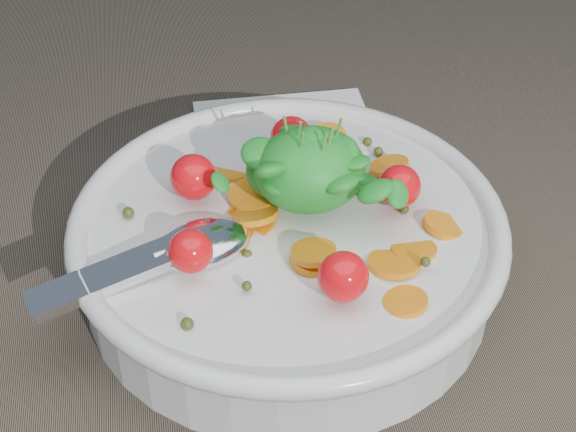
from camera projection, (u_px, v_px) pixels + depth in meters
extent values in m
plane|color=brown|center=(267.00, 316.00, 0.54)|extent=(6.00, 6.00, 0.00)
cylinder|color=silver|center=(288.00, 252.00, 0.55)|extent=(0.25, 0.25, 0.05)
torus|color=silver|center=(288.00, 223.00, 0.53)|extent=(0.27, 0.27, 0.01)
cylinder|color=silver|center=(288.00, 277.00, 0.56)|extent=(0.13, 0.13, 0.01)
cylinder|color=brown|center=(288.00, 252.00, 0.55)|extent=(0.23, 0.23, 0.04)
cylinder|color=orange|center=(396.00, 187.00, 0.56)|extent=(0.04, 0.04, 0.01)
cylinder|color=orange|center=(357.00, 186.00, 0.56)|extent=(0.03, 0.03, 0.01)
cylinder|color=orange|center=(256.00, 215.00, 0.53)|extent=(0.04, 0.04, 0.02)
cylinder|color=orange|center=(310.00, 142.00, 0.59)|extent=(0.04, 0.04, 0.01)
cylinder|color=orange|center=(326.00, 139.00, 0.59)|extent=(0.03, 0.03, 0.01)
cylinder|color=orange|center=(394.00, 263.00, 0.50)|extent=(0.04, 0.04, 0.01)
cylinder|color=orange|center=(314.00, 252.00, 0.50)|extent=(0.04, 0.04, 0.01)
cylinder|color=orange|center=(405.00, 302.00, 0.48)|extent=(0.03, 0.03, 0.01)
cylinder|color=orange|center=(254.00, 195.00, 0.54)|extent=(0.04, 0.04, 0.01)
cylinder|color=orange|center=(435.00, 249.00, 0.52)|extent=(0.03, 0.03, 0.01)
cylinder|color=orange|center=(251.00, 239.00, 0.52)|extent=(0.04, 0.04, 0.01)
cylinder|color=orange|center=(390.00, 166.00, 0.56)|extent=(0.03, 0.03, 0.01)
cylinder|color=orange|center=(249.00, 222.00, 0.53)|extent=(0.04, 0.04, 0.02)
cylinder|color=orange|center=(302.00, 166.00, 0.58)|extent=(0.03, 0.03, 0.01)
cylinder|color=orange|center=(443.00, 226.00, 0.53)|extent=(0.04, 0.04, 0.01)
cylinder|color=orange|center=(312.00, 262.00, 0.50)|extent=(0.03, 0.03, 0.01)
cylinder|color=orange|center=(227.00, 172.00, 0.57)|extent=(0.03, 0.03, 0.01)
cylinder|color=orange|center=(414.00, 250.00, 0.51)|extent=(0.03, 0.03, 0.01)
sphere|color=#3A4316|center=(192.00, 255.00, 0.51)|extent=(0.01, 0.01, 0.01)
sphere|color=#3A4316|center=(128.00, 213.00, 0.53)|extent=(0.01, 0.01, 0.01)
sphere|color=#3A4316|center=(426.00, 262.00, 0.49)|extent=(0.01, 0.01, 0.01)
sphere|color=#3A4316|center=(328.00, 190.00, 0.55)|extent=(0.01, 0.01, 0.01)
sphere|color=#3A4316|center=(247.00, 286.00, 0.48)|extent=(0.01, 0.01, 0.01)
sphere|color=#3A4316|center=(187.00, 324.00, 0.46)|extent=(0.01, 0.01, 0.01)
sphere|color=#3A4316|center=(378.00, 152.00, 0.58)|extent=(0.01, 0.01, 0.01)
sphere|color=#3A4316|center=(367.00, 142.00, 0.59)|extent=(0.01, 0.01, 0.01)
sphere|color=#3A4316|center=(333.00, 165.00, 0.58)|extent=(0.01, 0.01, 0.01)
sphere|color=#3A4316|center=(404.00, 209.00, 0.53)|extent=(0.01, 0.01, 0.01)
sphere|color=#3A4316|center=(271.00, 159.00, 0.58)|extent=(0.01, 0.01, 0.01)
sphere|color=#3A4316|center=(305.00, 132.00, 0.61)|extent=(0.01, 0.01, 0.01)
sphere|color=#3A4316|center=(331.00, 131.00, 0.60)|extent=(0.01, 0.01, 0.01)
sphere|color=#3A4316|center=(247.00, 256.00, 0.51)|extent=(0.01, 0.01, 0.01)
sphere|color=#3A4316|center=(360.00, 191.00, 0.54)|extent=(0.01, 0.01, 0.01)
sphere|color=#3A4316|center=(405.00, 185.00, 0.56)|extent=(0.01, 0.01, 0.01)
sphere|color=red|center=(399.00, 186.00, 0.53)|extent=(0.03, 0.03, 0.03)
sphere|color=red|center=(292.00, 138.00, 0.57)|extent=(0.03, 0.03, 0.03)
sphere|color=red|center=(193.00, 177.00, 0.53)|extent=(0.03, 0.03, 0.03)
sphere|color=red|center=(191.00, 251.00, 0.49)|extent=(0.03, 0.03, 0.03)
sphere|color=red|center=(343.00, 277.00, 0.47)|extent=(0.03, 0.03, 0.03)
ellipsoid|color=green|center=(310.00, 170.00, 0.52)|extent=(0.07, 0.06, 0.05)
ellipsoid|color=green|center=(278.00, 171.00, 0.53)|extent=(0.04, 0.04, 0.03)
ellipsoid|color=green|center=(334.00, 171.00, 0.52)|extent=(0.02, 0.02, 0.01)
ellipsoid|color=green|center=(220.00, 182.00, 0.51)|extent=(0.01, 0.02, 0.01)
ellipsoid|color=green|center=(314.00, 157.00, 0.53)|extent=(0.02, 0.03, 0.02)
ellipsoid|color=green|center=(309.00, 138.00, 0.51)|extent=(0.02, 0.02, 0.02)
ellipsoid|color=green|center=(376.00, 191.00, 0.49)|extent=(0.02, 0.02, 0.02)
ellipsoid|color=green|center=(278.00, 184.00, 0.50)|extent=(0.03, 0.02, 0.01)
ellipsoid|color=green|center=(261.00, 153.00, 0.51)|extent=(0.03, 0.03, 0.02)
ellipsoid|color=green|center=(293.00, 129.00, 0.53)|extent=(0.02, 0.02, 0.02)
ellipsoid|color=green|center=(289.00, 156.00, 0.51)|extent=(0.03, 0.03, 0.02)
ellipsoid|color=green|center=(272.00, 156.00, 0.54)|extent=(0.02, 0.02, 0.01)
ellipsoid|color=green|center=(303.00, 177.00, 0.51)|extent=(0.03, 0.03, 0.02)
ellipsoid|color=green|center=(295.00, 191.00, 0.51)|extent=(0.03, 0.03, 0.02)
ellipsoid|color=green|center=(321.00, 159.00, 0.51)|extent=(0.03, 0.02, 0.02)
ellipsoid|color=green|center=(345.00, 149.00, 0.51)|extent=(0.02, 0.02, 0.01)
ellipsoid|color=green|center=(361.00, 180.00, 0.52)|extent=(0.03, 0.03, 0.03)
ellipsoid|color=green|center=(320.00, 181.00, 0.51)|extent=(0.02, 0.02, 0.01)
ellipsoid|color=green|center=(320.00, 156.00, 0.51)|extent=(0.02, 0.02, 0.01)
ellipsoid|color=green|center=(354.00, 163.00, 0.51)|extent=(0.03, 0.03, 0.02)
ellipsoid|color=green|center=(309.00, 157.00, 0.51)|extent=(0.02, 0.03, 0.02)
ellipsoid|color=green|center=(272.00, 170.00, 0.50)|extent=(0.03, 0.03, 0.03)
ellipsoid|color=green|center=(397.00, 194.00, 0.51)|extent=(0.02, 0.02, 0.02)
ellipsoid|color=green|center=(292.00, 158.00, 0.51)|extent=(0.02, 0.02, 0.02)
ellipsoid|color=green|center=(342.00, 184.00, 0.50)|extent=(0.03, 0.03, 0.02)
cylinder|color=#4C8C33|center=(333.00, 150.00, 0.51)|extent=(0.01, 0.00, 0.04)
cylinder|color=#4C8C33|center=(290.00, 148.00, 0.52)|extent=(0.01, 0.00, 0.04)
cylinder|color=#4C8C33|center=(319.00, 167.00, 0.50)|extent=(0.01, 0.01, 0.04)
cylinder|color=#4C8C33|center=(298.00, 162.00, 0.51)|extent=(0.01, 0.01, 0.04)
cylinder|color=#4C8C33|center=(296.00, 149.00, 0.52)|extent=(0.01, 0.01, 0.04)
cylinder|color=#4C8C33|center=(324.00, 163.00, 0.50)|extent=(0.01, 0.01, 0.04)
ellipsoid|color=silver|center=(201.00, 244.00, 0.51)|extent=(0.07, 0.06, 0.02)
cube|color=silver|center=(125.00, 270.00, 0.49)|extent=(0.11, 0.05, 0.02)
cylinder|color=silver|center=(171.00, 253.00, 0.50)|extent=(0.02, 0.02, 0.01)
cube|color=white|center=(287.00, 139.00, 0.68)|extent=(0.14, 0.12, 0.01)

